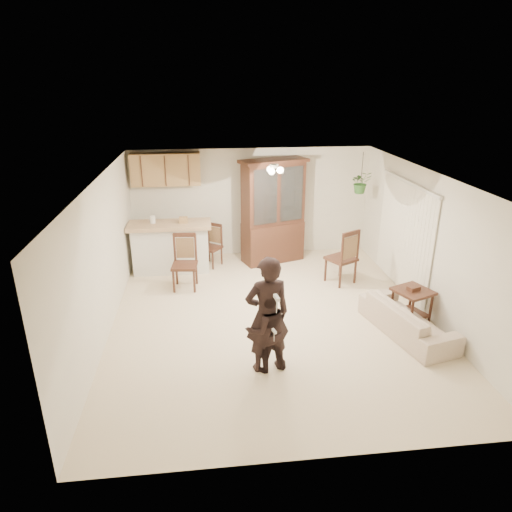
{
  "coord_description": "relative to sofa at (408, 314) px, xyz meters",
  "views": [
    {
      "loc": [
        -1.09,
        -7.05,
        3.95
      ],
      "look_at": [
        -0.23,
        0.4,
        1.02
      ],
      "focal_mm": 32.0,
      "sensor_mm": 36.0,
      "label": 1
    }
  ],
  "objects": [
    {
      "name": "chair_hutch_left",
      "position": [
        -3.14,
        3.34,
        -0.1
      ],
      "size": [
        0.59,
        0.59,
        0.95
      ],
      "rotation": [
        0.0,
        0.0,
        -0.64
      ],
      "color": "#361C13",
      "rests_on": "floor"
    },
    {
      "name": "vertical_blinds",
      "position": [
        0.57,
        1.69,
        0.73
      ],
      "size": [
        0.06,
        2.3,
        2.1
      ],
      "primitive_type": null,
      "color": "silver",
      "rests_on": "wall_right"
    },
    {
      "name": "floor",
      "position": [
        -2.14,
        0.79,
        -0.37
      ],
      "size": [
        6.5,
        6.5,
        0.0
      ],
      "primitive_type": "plane",
      "color": "beige",
      "rests_on": "ground"
    },
    {
      "name": "china_hutch",
      "position": [
        -1.71,
        3.5,
        0.79
      ],
      "size": [
        1.58,
        1.02,
        2.33
      ],
      "rotation": [
        0.0,
        0.0,
        0.33
      ],
      "color": "#361C13",
      "rests_on": "floor"
    },
    {
      "name": "ceiling",
      "position": [
        -2.14,
        0.79,
        2.13
      ],
      "size": [
        5.5,
        6.5,
        0.02
      ],
      "primitive_type": "cube",
      "color": "white",
      "rests_on": "wall_back"
    },
    {
      "name": "controller_adult",
      "position": [
        -2.37,
        -1.11,
        0.97
      ],
      "size": [
        0.07,
        0.16,
        0.05
      ],
      "primitive_type": "cube",
      "rotation": [
        0.0,
        0.0,
        3.29
      ],
      "color": "silver",
      "rests_on": "adult"
    },
    {
      "name": "upper_cabinets",
      "position": [
        -4.04,
        3.86,
        1.73
      ],
      "size": [
        1.5,
        0.34,
        0.7
      ],
      "primitive_type": "cube",
      "color": "olive",
      "rests_on": "wall_back"
    },
    {
      "name": "chair_hutch_right",
      "position": [
        -0.51,
        2.13,
        -0.04
      ],
      "size": [
        0.7,
        0.7,
        1.16
      ],
      "rotation": [
        0.0,
        0.0,
        3.64
      ],
      "color": "#361C13",
      "rests_on": "floor"
    },
    {
      "name": "wall_front",
      "position": [
        -2.14,
        -2.46,
        0.88
      ],
      "size": [
        5.5,
        0.02,
        2.5
      ],
      "primitive_type": "cube",
      "color": "beige",
      "rests_on": "ground"
    },
    {
      "name": "plant_cord",
      "position": [
        0.16,
        3.19,
        1.81
      ],
      "size": [
        0.01,
        0.01,
        0.65
      ],
      "primitive_type": "cylinder",
      "color": "#29241E",
      "rests_on": "ceiling"
    },
    {
      "name": "breakfast_bar",
      "position": [
        -3.99,
        3.14,
        0.13
      ],
      "size": [
        1.6,
        0.55,
        1.0
      ],
      "primitive_type": "cube",
      "color": "silver",
      "rests_on": "floor"
    },
    {
      "name": "wall_back",
      "position": [
        -2.14,
        4.04,
        0.88
      ],
      "size": [
        5.5,
        0.02,
        2.5
      ],
      "primitive_type": "cube",
      "color": "beige",
      "rests_on": "ground"
    },
    {
      "name": "ceiling_fixture",
      "position": [
        -1.94,
        1.99,
        2.03
      ],
      "size": [
        0.36,
        0.36,
        0.2
      ],
      "primitive_type": null,
      "color": "#F7E5B9",
      "rests_on": "ceiling"
    },
    {
      "name": "child",
      "position": [
        -2.44,
        -0.69,
        0.31
      ],
      "size": [
        0.75,
        0.64,
        1.35
      ],
      "primitive_type": "imported",
      "rotation": [
        0.0,
        0.0,
        3.36
      ],
      "color": "black",
      "rests_on": "floor"
    },
    {
      "name": "sofa",
      "position": [
        0.0,
        0.0,
        0.0
      ],
      "size": [
        1.16,
        1.99,
        0.73
      ],
      "primitive_type": "imported",
      "rotation": [
        0.0,
        0.0,
        1.81
      ],
      "color": "beige",
      "rests_on": "floor"
    },
    {
      "name": "hanging_plant",
      "position": [
        0.16,
        3.19,
        1.48
      ],
      "size": [
        0.43,
        0.37,
        0.48
      ],
      "primitive_type": "imported",
      "color": "#265923",
      "rests_on": "ceiling"
    },
    {
      "name": "side_table",
      "position": [
        0.21,
        0.34,
        -0.04
      ],
      "size": [
        0.73,
        0.73,
        0.69
      ],
      "rotation": [
        0.0,
        0.0,
        0.39
      ],
      "color": "#361C13",
      "rests_on": "floor"
    },
    {
      "name": "adult",
      "position": [
        -2.43,
        -0.71,
        0.53
      ],
      "size": [
        0.71,
        0.52,
        1.8
      ],
      "primitive_type": "imported",
      "rotation": [
        0.0,
        0.0,
        3.29
      ],
      "color": "black",
      "rests_on": "floor"
    },
    {
      "name": "controller_child",
      "position": [
        -2.37,
        -0.98,
        0.41
      ],
      "size": [
        0.06,
        0.11,
        0.03
      ],
      "primitive_type": "cube",
      "rotation": [
        0.0,
        0.0,
        3.36
      ],
      "color": "silver",
      "rests_on": "child"
    },
    {
      "name": "bar_top",
      "position": [
        -3.99,
        3.14,
        0.68
      ],
      "size": [
        1.75,
        0.7,
        0.08
      ],
      "primitive_type": "cube",
      "color": "tan",
      "rests_on": "breakfast_bar"
    },
    {
      "name": "chair_bar",
      "position": [
        -3.68,
        2.19,
        -0.06
      ],
      "size": [
        0.53,
        0.53,
        1.1
      ],
      "rotation": [
        0.0,
        0.0,
        -0.1
      ],
      "color": "#361C13",
      "rests_on": "floor"
    },
    {
      "name": "wall_right",
      "position": [
        0.61,
        0.79,
        0.88
      ],
      "size": [
        0.02,
        6.5,
        2.5
      ],
      "primitive_type": "cube",
      "color": "beige",
      "rests_on": "ground"
    },
    {
      "name": "wall_left",
      "position": [
        -4.89,
        0.79,
        0.88
      ],
      "size": [
        0.02,
        6.5,
        2.5
      ],
      "primitive_type": "cube",
      "color": "beige",
      "rests_on": "ground"
    }
  ]
}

